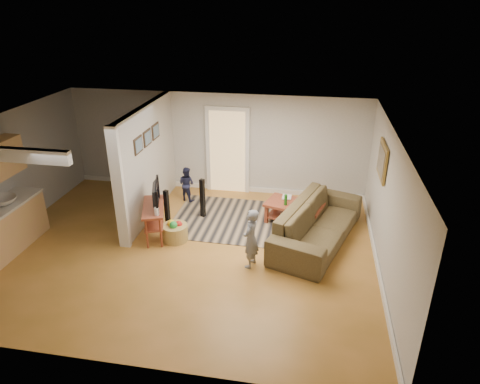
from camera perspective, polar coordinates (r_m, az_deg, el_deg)
name	(u,v)px	position (r m, az deg, el deg)	size (l,w,h in m)	color
ground	(185,249)	(8.70, -7.40, -7.51)	(7.50, 7.50, 0.00)	olive
room_shell	(135,170)	(8.76, -13.80, 2.88)	(7.54, 6.02, 2.52)	#B2B1AB
area_rug	(238,220)	(9.66, -0.21, -3.74)	(2.93, 2.14, 0.01)	black
sofa	(316,241)	(9.04, 10.16, -6.39)	(2.81, 1.10, 0.82)	#413920
coffee_table	(295,208)	(9.47, 7.35, -2.09)	(1.37, 1.02, 0.72)	maroon
tv_console	(154,209)	(8.95, -11.41, -2.23)	(0.74, 1.17, 0.95)	maroon
speaker_left	(167,209)	(9.32, -9.70, -2.25)	(0.09, 0.09, 0.88)	black
speaker_right	(203,198)	(9.65, -5.02, -0.85)	(0.09, 0.09, 0.92)	black
toy_basket	(175,232)	(8.93, -8.65, -5.25)	(0.52, 0.52, 0.47)	olive
child	(251,265)	(8.15, 1.41, -9.73)	(0.42, 0.28, 1.16)	gray
toddler	(188,200)	(10.70, -7.01, -1.03)	(0.42, 0.33, 0.86)	#1E213F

